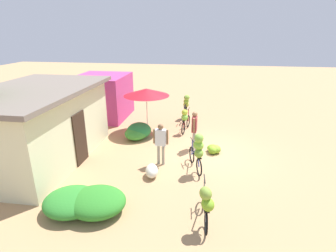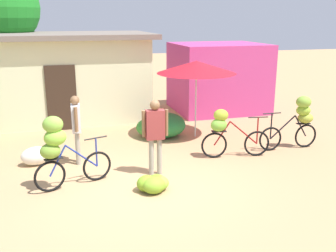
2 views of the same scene
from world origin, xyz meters
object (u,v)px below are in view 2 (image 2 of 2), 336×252
(building_low, at_px, (60,76))
(market_umbrella, at_px, (196,67))
(bicycle_near_pile, at_px, (59,146))
(shop_pink, at_px, (218,77))
(produce_sack, at_px, (36,156))
(person_bystander, at_px, (155,129))
(bicycle_center_loaded, at_px, (226,130))
(bicycle_by_shop, at_px, (299,118))
(tree_behind_building, at_px, (1,9))
(person_vendor, at_px, (76,123))
(banana_pile_on_ground, at_px, (154,184))

(building_low, height_order, market_umbrella, building_low)
(bicycle_near_pile, bearing_deg, building_low, 88.71)
(shop_pink, distance_m, produce_sack, 7.70)
(person_bystander, bearing_deg, bicycle_center_loaded, 16.23)
(bicycle_by_shop, distance_m, person_bystander, 4.12)
(building_low, height_order, tree_behind_building, tree_behind_building)
(bicycle_center_loaded, xyz_separation_m, produce_sack, (-4.50, 0.76, -0.50))
(produce_sack, bearing_deg, bicycle_center_loaded, -9.55)
(person_vendor, bearing_deg, bicycle_near_pile, -106.44)
(shop_pink, bearing_deg, building_low, 176.08)
(bicycle_by_shop, relative_size, person_bystander, 1.00)
(market_umbrella, bearing_deg, tree_behind_building, 138.70)
(bicycle_by_shop, bearing_deg, person_bystander, -170.05)
(shop_pink, distance_m, person_bystander, 6.72)
(bicycle_near_pile, xyz_separation_m, produce_sack, (-0.55, 1.56, -0.70))
(bicycle_near_pile, bearing_deg, person_bystander, 6.89)
(shop_pink, height_order, bicycle_near_pile, shop_pink)
(bicycle_center_loaded, bearing_deg, bicycle_near_pile, -168.48)
(person_vendor, relative_size, person_bystander, 0.97)
(bicycle_by_shop, bearing_deg, produce_sack, 174.78)
(market_umbrella, distance_m, bicycle_near_pile, 4.83)
(bicycle_center_loaded, relative_size, person_bystander, 1.03)
(tree_behind_building, xyz_separation_m, person_bystander, (3.70, -7.31, -2.62))
(produce_sack, bearing_deg, person_vendor, -9.29)
(bicycle_near_pile, bearing_deg, bicycle_center_loaded, 11.52)
(tree_behind_building, height_order, bicycle_center_loaded, tree_behind_building)
(banana_pile_on_ground, bearing_deg, person_vendor, 124.22)
(person_bystander, bearing_deg, banana_pile_on_ground, -105.94)
(bicycle_center_loaded, relative_size, produce_sack, 2.48)
(shop_pink, distance_m, person_vendor, 6.96)
(bicycle_center_loaded, bearing_deg, person_vendor, 170.38)
(bicycle_by_shop, bearing_deg, market_umbrella, 141.92)
(shop_pink, relative_size, produce_sack, 4.57)
(bicycle_near_pile, distance_m, bicycle_by_shop, 6.16)
(building_low, xyz_separation_m, tree_behind_building, (-1.81, 1.37, 2.21))
(building_low, height_order, bicycle_near_pile, building_low)
(shop_pink, xyz_separation_m, banana_pile_on_ground, (-4.02, -6.41, -1.07))
(tree_behind_building, bearing_deg, bicycle_near_pile, -77.56)
(market_umbrella, height_order, banana_pile_on_ground, market_umbrella)
(building_low, bearing_deg, shop_pink, -3.92)
(shop_pink, xyz_separation_m, person_bystander, (-3.78, -5.55, -0.19))
(bicycle_center_loaded, bearing_deg, tree_behind_building, 129.79)
(produce_sack, height_order, person_bystander, person_bystander)
(market_umbrella, bearing_deg, person_vendor, -159.04)
(produce_sack, relative_size, person_bystander, 0.42)
(banana_pile_on_ground, bearing_deg, market_umbrella, 58.29)
(bicycle_near_pile, relative_size, bicycle_by_shop, 0.94)
(shop_pink, bearing_deg, market_umbrella, -122.51)
(market_umbrella, distance_m, banana_pile_on_ground, 4.33)
(bicycle_near_pile, height_order, bicycle_center_loaded, bicycle_near_pile)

